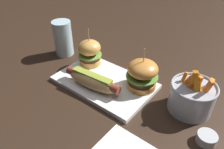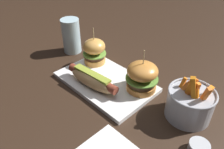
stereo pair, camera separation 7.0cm
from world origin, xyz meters
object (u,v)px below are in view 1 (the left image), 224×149
(slider_left, at_px, (90,52))
(sauce_ramekin, at_px, (207,138))
(slider_right, at_px, (142,74))
(water_glass, at_px, (63,38))
(hot_dog, at_px, (92,80))
(fries_bucket, at_px, (192,96))
(platter_main, at_px, (105,82))

(slider_left, bearing_deg, sauce_ramekin, -8.90)
(slider_right, distance_m, water_glass, 0.37)
(slider_right, bearing_deg, sauce_ramekin, -17.08)
(sauce_ramekin, relative_size, water_glass, 0.36)
(hot_dog, xyz_separation_m, fries_bucket, (0.28, 0.11, 0.01))
(slider_left, xyz_separation_m, sauce_ramekin, (0.46, -0.07, -0.05))
(slider_right, bearing_deg, slider_left, -179.71)
(platter_main, height_order, slider_left, slider_left)
(sauce_ramekin, xyz_separation_m, water_glass, (-0.61, 0.08, 0.06))
(slider_right, bearing_deg, hot_dog, -140.49)
(hot_dog, relative_size, water_glass, 1.43)
(slider_left, bearing_deg, hot_dog, -44.09)
(water_glass, bearing_deg, fries_bucket, 0.92)
(platter_main, distance_m, sauce_ramekin, 0.35)
(hot_dog, distance_m, slider_left, 0.14)
(water_glass, bearing_deg, hot_dog, -22.61)
(water_glass, bearing_deg, platter_main, -12.15)
(hot_dog, height_order, sauce_ramekin, hot_dog)
(slider_right, bearing_deg, fries_bucket, 4.93)
(slider_left, distance_m, sauce_ramekin, 0.47)
(slider_left, xyz_separation_m, slider_right, (0.22, 0.00, 0.00))
(slider_right, xyz_separation_m, sauce_ramekin, (0.24, -0.07, -0.05))
(fries_bucket, height_order, water_glass, fries_bucket)
(slider_left, relative_size, sauce_ramekin, 2.79)
(slider_left, xyz_separation_m, water_glass, (-0.15, 0.01, 0.01))
(sauce_ramekin, height_order, water_glass, water_glass)
(hot_dog, distance_m, water_glass, 0.27)
(fries_bucket, relative_size, sauce_ramekin, 2.86)
(hot_dog, bearing_deg, slider_right, 39.51)
(slider_left, relative_size, slider_right, 1.00)
(hot_dog, height_order, fries_bucket, fries_bucket)
(platter_main, distance_m, slider_left, 0.13)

